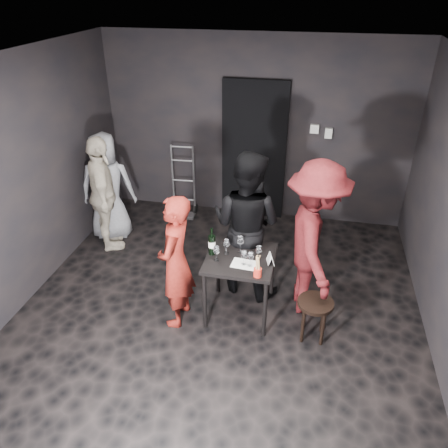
% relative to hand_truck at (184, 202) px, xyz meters
% --- Properties ---
extents(floor, '(4.50, 5.00, 0.02)m').
position_rel_hand_truck_xyz_m(floor, '(1.06, -2.20, -0.21)').
color(floor, black).
rests_on(floor, ground).
extents(ceiling, '(4.50, 5.00, 0.02)m').
position_rel_hand_truck_xyz_m(ceiling, '(1.06, -2.20, 2.49)').
color(ceiling, silver).
rests_on(ceiling, ground).
extents(wall_back, '(4.50, 0.04, 2.70)m').
position_rel_hand_truck_xyz_m(wall_back, '(1.06, 0.30, 1.14)').
color(wall_back, black).
rests_on(wall_back, ground).
extents(wall_front, '(4.50, 0.04, 2.70)m').
position_rel_hand_truck_xyz_m(wall_front, '(1.06, -4.70, 1.14)').
color(wall_front, black).
rests_on(wall_front, ground).
extents(wall_left, '(0.04, 5.00, 2.70)m').
position_rel_hand_truck_xyz_m(wall_left, '(-1.19, -2.20, 1.14)').
color(wall_left, black).
rests_on(wall_left, ground).
extents(doorway, '(0.95, 0.10, 2.10)m').
position_rel_hand_truck_xyz_m(doorway, '(1.06, 0.24, 0.84)').
color(doorway, black).
rests_on(doorway, ground).
extents(wallbox_upper, '(0.12, 0.06, 0.12)m').
position_rel_hand_truck_xyz_m(wallbox_upper, '(1.91, 0.25, 1.24)').
color(wallbox_upper, '#B7B7B2').
rests_on(wallbox_upper, wall_back).
extents(wallbox_lower, '(0.10, 0.06, 0.14)m').
position_rel_hand_truck_xyz_m(wallbox_lower, '(2.11, 0.25, 1.19)').
color(wallbox_lower, '#B7B7B2').
rests_on(wallbox_lower, wall_back).
extents(hand_truck, '(0.38, 0.33, 1.13)m').
position_rel_hand_truck_xyz_m(hand_truck, '(0.00, 0.00, 0.00)').
color(hand_truck, '#B2B2B7').
rests_on(hand_truck, floor).
extents(tasting_table, '(0.72, 0.72, 0.75)m').
position_rel_hand_truck_xyz_m(tasting_table, '(1.29, -2.12, 0.44)').
color(tasting_table, black).
rests_on(tasting_table, floor).
extents(stool, '(0.37, 0.37, 0.47)m').
position_rel_hand_truck_xyz_m(stool, '(2.11, -2.34, 0.17)').
color(stool, '#302217').
rests_on(stool, floor).
extents(server_red, '(0.37, 0.55, 1.51)m').
position_rel_hand_truck_xyz_m(server_red, '(0.65, -2.36, 0.55)').
color(server_red, maroon).
rests_on(server_red, floor).
extents(woman_black, '(1.11, 0.83, 2.05)m').
position_rel_hand_truck_xyz_m(woman_black, '(1.26, -1.64, 0.81)').
color(woman_black, black).
rests_on(woman_black, floor).
extents(man_maroon, '(0.89, 1.47, 2.12)m').
position_rel_hand_truck_xyz_m(man_maroon, '(2.03, -1.85, 0.85)').
color(man_maroon, '#4C1013').
rests_on(man_maroon, floor).
extents(bystander_cream, '(0.91, 1.10, 1.70)m').
position_rel_hand_truck_xyz_m(bystander_cream, '(-0.75, -1.14, 0.64)').
color(bystander_cream, beige).
rests_on(bystander_cream, floor).
extents(bystander_grey, '(0.86, 0.60, 1.59)m').
position_rel_hand_truck_xyz_m(bystander_grey, '(-0.83, -0.85, 0.59)').
color(bystander_grey, gray).
rests_on(bystander_grey, floor).
extents(tasting_mat, '(0.28, 0.20, 0.00)m').
position_rel_hand_truck_xyz_m(tasting_mat, '(1.35, -2.24, 0.54)').
color(tasting_mat, white).
rests_on(tasting_mat, tasting_table).
extents(wine_glass_a, '(0.08, 0.08, 0.18)m').
position_rel_hand_truck_xyz_m(wine_glass_a, '(1.05, -2.23, 0.63)').
color(wine_glass_a, white).
rests_on(wine_glass_a, tasting_table).
extents(wine_glass_b, '(0.08, 0.08, 0.18)m').
position_rel_hand_truck_xyz_m(wine_glass_b, '(1.13, -2.08, 0.63)').
color(wine_glass_b, white).
rests_on(wine_glass_b, tasting_table).
extents(wine_glass_c, '(0.10, 0.10, 0.20)m').
position_rel_hand_truck_xyz_m(wine_glass_c, '(1.26, -2.02, 0.64)').
color(wine_glass_c, white).
rests_on(wine_glass_c, tasting_table).
extents(wine_glass_d, '(0.09, 0.09, 0.18)m').
position_rel_hand_truck_xyz_m(wine_glass_d, '(1.34, -2.25, 0.63)').
color(wine_glass_d, white).
rests_on(wine_glass_d, tasting_table).
extents(wine_glass_e, '(0.09, 0.09, 0.18)m').
position_rel_hand_truck_xyz_m(wine_glass_e, '(1.41, -2.26, 0.63)').
color(wine_glass_e, white).
rests_on(wine_glass_e, tasting_table).
extents(wine_glass_f, '(0.08, 0.08, 0.18)m').
position_rel_hand_truck_xyz_m(wine_glass_f, '(1.47, -2.12, 0.63)').
color(wine_glass_f, white).
rests_on(wine_glass_f, tasting_table).
extents(wine_bottle, '(0.08, 0.08, 0.31)m').
position_rel_hand_truck_xyz_m(wine_bottle, '(0.98, -2.12, 0.66)').
color(wine_bottle, black).
rests_on(wine_bottle, tasting_table).
extents(breadstick_cup, '(0.08, 0.08, 0.25)m').
position_rel_hand_truck_xyz_m(breadstick_cup, '(1.51, -2.41, 0.65)').
color(breadstick_cup, red).
rests_on(breadstick_cup, tasting_table).
extents(reserved_card, '(0.11, 0.15, 0.10)m').
position_rel_hand_truck_xyz_m(reserved_card, '(1.59, -2.16, 0.59)').
color(reserved_card, white).
rests_on(reserved_card, tasting_table).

